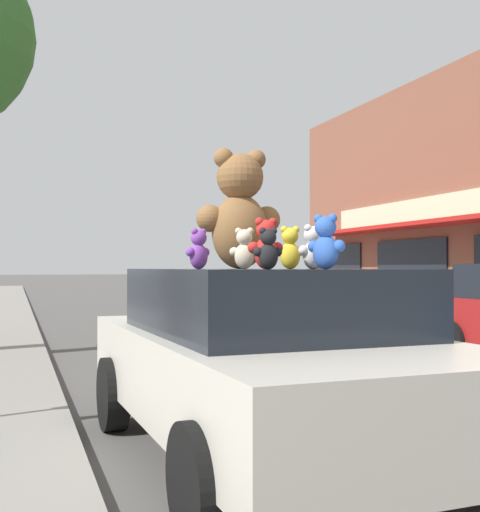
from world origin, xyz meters
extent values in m
cube|color=black|center=(7.55, 12.83, 1.40)|extent=(0.06, 3.86, 2.00)
cube|color=black|center=(7.55, 17.90, 1.40)|extent=(0.06, 3.86, 2.00)
cube|color=beige|center=(-2.78, -0.44, 0.66)|extent=(2.09, 4.26, 0.65)
cube|color=black|center=(-2.78, -0.44, 1.23)|extent=(1.79, 2.37, 0.49)
cylinder|color=black|center=(-3.78, 0.83, 0.33)|extent=(0.22, 0.67, 0.66)
cylinder|color=black|center=(-1.87, 0.89, 0.33)|extent=(0.22, 0.67, 0.66)
cylinder|color=black|center=(-3.69, -1.77, 0.33)|extent=(0.22, 0.67, 0.66)
ellipsoid|color=olive|center=(-2.89, -0.15, 1.78)|extent=(0.49, 0.42, 0.61)
sphere|color=olive|center=(-2.89, -0.15, 2.23)|extent=(0.41, 0.41, 0.39)
sphere|color=olive|center=(-2.75, -0.16, 2.38)|extent=(0.17, 0.17, 0.16)
sphere|color=olive|center=(-3.03, -0.15, 2.38)|extent=(0.17, 0.17, 0.16)
sphere|color=tan|center=(-2.88, 0.01, 2.21)|extent=(0.15, 0.15, 0.15)
sphere|color=olive|center=(-2.64, -0.13, 1.89)|extent=(0.24, 0.24, 0.22)
sphere|color=olive|center=(-3.13, -0.11, 1.89)|extent=(0.24, 0.24, 0.22)
ellipsoid|color=yellow|center=(-2.68, -0.69, 1.58)|extent=(0.18, 0.16, 0.20)
sphere|color=yellow|center=(-2.68, -0.69, 1.72)|extent=(0.15, 0.15, 0.13)
sphere|color=yellow|center=(-2.64, -0.71, 1.77)|extent=(0.06, 0.06, 0.05)
sphere|color=yellow|center=(-2.72, -0.68, 1.77)|extent=(0.06, 0.06, 0.05)
sphere|color=#FFFF4D|center=(-2.67, -0.64, 1.72)|extent=(0.06, 0.06, 0.05)
sphere|color=yellow|center=(-2.60, -0.70, 1.61)|extent=(0.09, 0.09, 0.07)
sphere|color=yellow|center=(-2.76, -0.66, 1.61)|extent=(0.09, 0.09, 0.07)
ellipsoid|color=red|center=(-3.03, -1.08, 1.58)|extent=(0.17, 0.14, 0.22)
sphere|color=red|center=(-3.03, -1.08, 1.74)|extent=(0.14, 0.14, 0.14)
sphere|color=red|center=(-2.98, -1.08, 1.80)|extent=(0.06, 0.06, 0.06)
sphere|color=red|center=(-3.08, -1.08, 1.80)|extent=(0.06, 0.06, 0.06)
sphere|color=#FF4741|center=(-3.03, -1.03, 1.74)|extent=(0.05, 0.05, 0.05)
sphere|color=red|center=(-2.94, -1.07, 1.62)|extent=(0.08, 0.08, 0.08)
sphere|color=red|center=(-3.11, -1.07, 1.62)|extent=(0.08, 0.08, 0.08)
ellipsoid|color=beige|center=(-3.02, -0.62, 1.57)|extent=(0.18, 0.17, 0.19)
sphere|color=beige|center=(-3.02, -0.62, 1.71)|extent=(0.16, 0.16, 0.12)
sphere|color=beige|center=(-2.98, -0.64, 1.76)|extent=(0.07, 0.07, 0.05)
sphere|color=beige|center=(-3.06, -0.61, 1.76)|extent=(0.07, 0.07, 0.05)
sphere|color=white|center=(-3.00, -0.58, 1.71)|extent=(0.06, 0.06, 0.05)
sphere|color=beige|center=(-2.94, -0.64, 1.61)|extent=(0.09, 0.09, 0.07)
sphere|color=beige|center=(-3.09, -0.58, 1.61)|extent=(0.09, 0.09, 0.07)
ellipsoid|color=black|center=(-3.14, -1.40, 1.56)|extent=(0.13, 0.11, 0.16)
sphere|color=black|center=(-3.14, -1.40, 1.68)|extent=(0.11, 0.11, 0.10)
sphere|color=black|center=(-3.10, -1.40, 1.72)|extent=(0.04, 0.04, 0.04)
sphere|color=black|center=(-3.18, -1.40, 1.72)|extent=(0.04, 0.04, 0.04)
sphere|color=#3A3A3D|center=(-3.14, -1.36, 1.67)|extent=(0.04, 0.04, 0.04)
sphere|color=black|center=(-3.07, -1.39, 1.59)|extent=(0.06, 0.06, 0.06)
sphere|color=black|center=(-3.20, -1.39, 1.59)|extent=(0.06, 0.06, 0.06)
ellipsoid|color=purple|center=(-3.40, -0.75, 1.57)|extent=(0.18, 0.17, 0.18)
sphere|color=purple|center=(-3.40, -0.75, 1.70)|extent=(0.15, 0.15, 0.11)
sphere|color=purple|center=(-3.37, -0.73, 1.74)|extent=(0.06, 0.06, 0.05)
sphere|color=purple|center=(-3.44, -0.77, 1.74)|extent=(0.06, 0.06, 0.05)
sphere|color=#BA67ED|center=(-3.43, -0.70, 1.69)|extent=(0.06, 0.06, 0.04)
sphere|color=purple|center=(-3.35, -0.70, 1.60)|extent=(0.09, 0.09, 0.07)
sphere|color=purple|center=(-3.47, -0.77, 1.60)|extent=(0.09, 0.09, 0.07)
ellipsoid|color=blue|center=(-2.77, -1.46, 1.58)|extent=(0.21, 0.22, 0.22)
sphere|color=blue|center=(-2.77, -1.46, 1.74)|extent=(0.19, 0.19, 0.14)
sphere|color=blue|center=(-2.74, -1.50, 1.80)|extent=(0.08, 0.08, 0.06)
sphere|color=blue|center=(-2.80, -1.42, 1.80)|extent=(0.08, 0.08, 0.06)
sphere|color=#548DFF|center=(-2.73, -1.43, 1.74)|extent=(0.07, 0.07, 0.05)
sphere|color=blue|center=(-2.71, -1.52, 1.62)|extent=(0.11, 0.11, 0.08)
sphere|color=blue|center=(-2.82, -1.38, 1.62)|extent=(0.11, 0.11, 0.08)
ellipsoid|color=white|center=(-2.63, -0.99, 1.57)|extent=(0.18, 0.17, 0.20)
sphere|color=white|center=(-2.63, -0.99, 1.72)|extent=(0.16, 0.16, 0.12)
sphere|color=white|center=(-2.59, -0.97, 1.77)|extent=(0.07, 0.07, 0.05)
sphere|color=white|center=(-2.68, -1.00, 1.77)|extent=(0.07, 0.07, 0.05)
sphere|color=white|center=(-2.65, -0.94, 1.71)|extent=(0.06, 0.06, 0.05)
sphere|color=white|center=(-2.56, -0.95, 1.61)|extent=(0.09, 0.09, 0.07)
sphere|color=white|center=(-2.71, -1.00, 1.61)|extent=(0.09, 0.09, 0.07)
ellipsoid|color=orange|center=(-2.31, -0.36, 1.55)|extent=(0.14, 0.13, 0.15)
sphere|color=orange|center=(-2.31, -0.36, 1.67)|extent=(0.12, 0.12, 0.10)
sphere|color=orange|center=(-2.28, -0.37, 1.70)|extent=(0.05, 0.05, 0.04)
sphere|color=orange|center=(-2.35, -0.35, 1.70)|extent=(0.05, 0.05, 0.04)
sphere|color=#FFBA41|center=(-2.30, -0.32, 1.66)|extent=(0.05, 0.05, 0.04)
sphere|color=orange|center=(-2.25, -0.36, 1.58)|extent=(0.07, 0.07, 0.06)
sphere|color=orange|center=(-2.37, -0.33, 1.58)|extent=(0.07, 0.07, 0.06)
cylinder|color=black|center=(1.77, 3.18, 0.33)|extent=(0.20, 0.66, 0.66)
cube|color=silver|center=(2.78, 8.62, 0.64)|extent=(1.88, 4.68, 0.61)
cube|color=black|center=(2.78, 8.62, 1.19)|extent=(1.65, 3.09, 0.50)
cylinder|color=black|center=(1.86, 10.07, 0.33)|extent=(0.20, 0.66, 0.66)
cylinder|color=black|center=(3.70, 10.07, 0.33)|extent=(0.20, 0.66, 0.66)
cylinder|color=black|center=(1.86, 7.17, 0.33)|extent=(0.20, 0.66, 0.66)
cylinder|color=black|center=(3.70, 7.17, 0.33)|extent=(0.20, 0.66, 0.66)
camera|label=1|loc=(-4.62, -5.10, 1.49)|focal=45.00mm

